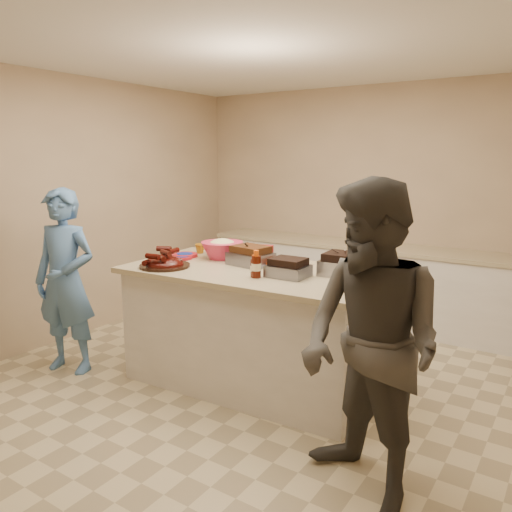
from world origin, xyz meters
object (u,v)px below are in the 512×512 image
Objects in this scene: guest_blue at (72,368)px; guest_gray at (363,495)px; mustard_bottle at (248,265)px; bbq_bottle_a at (256,278)px; bbq_bottle_b at (254,277)px; island at (253,382)px; roasting_pan at (342,275)px; plastic_cup at (200,253)px; rib_platter at (165,267)px; coleslaw_bowl at (222,258)px.

guest_gray is (2.85, -0.18, 0.00)m from guest_blue.
mustard_bottle reaches higher than guest_blue.
bbq_bottle_a is 0.02m from bbq_bottle_b.
guest_gray is (1.17, -0.64, -0.99)m from bbq_bottle_b.
island is 1.03m from bbq_bottle_a.
bbq_bottle_b is 1.34× the size of mustard_bottle.
roasting_pan is 1.74× the size of bbq_bottle_b.
roasting_pan is 1.48m from plastic_cup.
guest_blue is (-1.70, -0.46, -0.99)m from bbq_bottle_a.
bbq_bottle_b is 1.66m from guest_gray.
bbq_bottle_a reaches higher than mustard_bottle.
island is 1.16× the size of guest_gray.
island is 1.00m from mustard_bottle.
rib_platter reaches higher than plastic_cup.
guest_blue is (-1.05, -0.89, -0.99)m from coleslaw_bowl.
bbq_bottle_b reaches higher than roasting_pan.
coleslaw_bowl is 0.21× the size of guest_gray.
bbq_bottle_a reaches higher than rib_platter.
rib_platter reaches higher than guest_gray.
mustard_bottle is at bearing 13.66° from guest_blue.
bbq_bottle_a is 1.64× the size of mustard_bottle.
rib_platter is 1.11× the size of coleslaw_bowl.
rib_platter is at bearing -108.75° from coleslaw_bowl.
rib_platter is 0.82m from bbq_bottle_b.
roasting_pan is 0.67m from bbq_bottle_a.
roasting_pan is at bearing 6.66° from guest_blue.
plastic_cup is (-0.14, 0.62, 0.00)m from rib_platter.
guest_gray is (2.13, -1.15, -0.99)m from plastic_cup.
island is at bearing 8.77° from guest_blue.
mustard_bottle is 0.08× the size of guest_blue.
island is 1.66m from guest_blue.
island is 1.11m from coleslaw_bowl.
plastic_cup is at bearing 164.41° from mustard_bottle.
mustard_bottle reaches higher than plastic_cup.
island is at bearing -166.30° from roasting_pan.
rib_platter is 1.99× the size of bbq_bottle_a.
mustard_bottle reaches higher than guest_gray.
rib_platter reaches higher than guest_blue.
plastic_cup is (-0.79, 0.29, 0.99)m from island.
plastic_cup is at bearing 37.77° from guest_blue.
island is at bearing -23.82° from coleslaw_bowl.
island is at bearing 27.45° from rib_platter.
coleslaw_bowl is (0.19, 0.55, 0.00)m from rib_platter.
island is 1.59m from guest_gray.
bbq_bottle_a is 2.02m from guest_blue.
bbq_bottle_b is 1.77× the size of plastic_cup.
rib_platter is 0.58m from coleslaw_bowl.
guest_gray is (1.80, -1.07, -0.99)m from coleslaw_bowl.
roasting_pan is at bearing 148.38° from guest_gray.
mustard_bottle is at bearing -17.34° from coleslaw_bowl.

